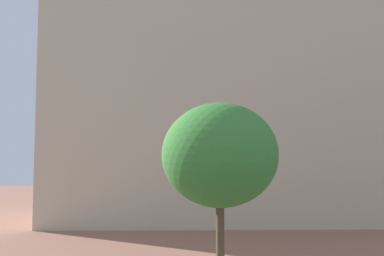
# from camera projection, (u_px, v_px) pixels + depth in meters

# --- Properties ---
(landmark_building) EXTENTS (26.28, 12.41, 36.93)m
(landmark_building) POSITION_uv_depth(u_px,v_px,m) (227.00, 81.00, 32.87)
(landmark_building) COLOR beige
(landmark_building) RESTS_ON ground_plane
(tree_curb_far) EXTENTS (3.97, 3.97, 6.36)m
(tree_curb_far) POSITION_uv_depth(u_px,v_px,m) (220.00, 155.00, 14.29)
(tree_curb_far) COLOR brown
(tree_curb_far) RESTS_ON ground_plane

